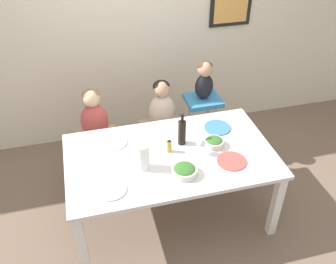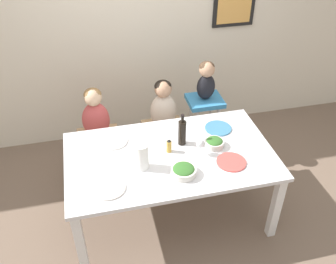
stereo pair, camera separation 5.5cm
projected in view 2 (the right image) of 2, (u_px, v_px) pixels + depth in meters
ground_plane at (170, 212)px, 3.60m from camera, size 14.00×14.00×0.00m
wall_back at (138, 23)px, 3.93m from camera, size 10.00×0.09×2.70m
dining_table at (170, 162)px, 3.22m from camera, size 1.76×1.03×0.72m
chair_far_left at (99, 142)px, 3.87m from camera, size 0.42×0.37×0.45m
chair_far_center at (164, 132)px, 4.00m from camera, size 0.42×0.37×0.45m
chair_right_highchair at (204, 112)px, 3.96m from camera, size 0.36×0.31×0.74m
person_child_left at (95, 113)px, 3.66m from camera, size 0.27×0.20×0.55m
person_child_center at (163, 105)px, 3.79m from camera, size 0.27×0.20×0.55m
person_baby_right at (206, 79)px, 3.73m from camera, size 0.19×0.16×0.41m
wine_bottle at (182, 132)px, 3.22m from camera, size 0.07×0.07×0.30m
paper_towel_roll at (142, 157)px, 2.97m from camera, size 0.11×0.11×0.23m
wine_glass_near at (200, 144)px, 3.11m from camera, size 0.07×0.07×0.15m
salad_bowl_large at (184, 171)px, 2.95m from camera, size 0.20×0.20×0.08m
salad_bowl_small at (214, 143)px, 3.24m from camera, size 0.17×0.17×0.08m
dinner_plate_front_left at (109, 188)px, 2.84m from camera, size 0.25×0.25×0.01m
dinner_plate_back_left at (114, 141)px, 3.31m from camera, size 0.25×0.25×0.01m
dinner_plate_back_right at (218, 128)px, 3.47m from camera, size 0.25×0.25×0.01m
dinner_plate_front_right at (231, 162)px, 3.08m from camera, size 0.25×0.25×0.01m
condiment_bottle_hot_sauce at (169, 146)px, 3.17m from camera, size 0.04×0.04×0.13m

